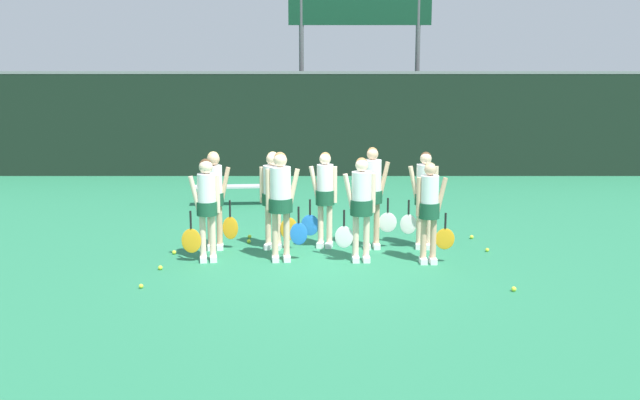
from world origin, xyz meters
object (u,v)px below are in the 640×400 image
(scoreboard, at_px, (359,12))
(player_6, at_px, (324,193))
(bench_courtside, at_px, (242,188))
(tennis_ball_5, at_px, (471,237))
(player_8, at_px, (424,192))
(player_0, at_px, (205,202))
(player_3, at_px, (429,206))
(player_2, at_px, (360,201))
(tennis_ball_0, at_px, (173,252))
(tennis_ball_2, at_px, (349,237))
(player_5, at_px, (272,192))
(tennis_ball_6, at_px, (513,289))
(tennis_ball_8, at_px, (140,286))
(player_4, at_px, (214,192))
(tennis_ball_4, at_px, (248,241))
(tennis_ball_7, at_px, (160,268))
(tennis_ball_3, at_px, (249,237))
(player_1, at_px, (280,196))
(player_7, at_px, (372,190))
(tennis_ball_1, at_px, (486,250))

(scoreboard, xyz_separation_m, player_6, (-1.09, -9.69, -3.65))
(bench_courtside, relative_size, tennis_ball_5, 31.42)
(player_8, bearing_deg, tennis_ball_5, 41.73)
(player_0, relative_size, player_3, 1.03)
(player_2, bearing_deg, player_6, 119.53)
(tennis_ball_0, relative_size, tennis_ball_2, 1.06)
(player_5, bearing_deg, bench_courtside, 111.48)
(player_5, xyz_separation_m, tennis_ball_6, (3.55, -2.47, -0.97))
(tennis_ball_8, bearing_deg, player_4, 71.56)
(tennis_ball_0, bearing_deg, tennis_ball_4, 33.08)
(tennis_ball_5, height_order, tennis_ball_7, same)
(tennis_ball_0, height_order, tennis_ball_8, tennis_ball_0)
(player_0, relative_size, tennis_ball_2, 25.81)
(scoreboard, relative_size, tennis_ball_3, 84.49)
(player_0, height_order, player_6, player_0)
(player_4, relative_size, tennis_ball_6, 23.67)
(player_1, distance_m, tennis_ball_0, 2.15)
(tennis_ball_5, bearing_deg, tennis_ball_2, 179.87)
(player_6, bearing_deg, player_5, -164.13)
(bench_courtside, height_order, tennis_ball_3, bench_courtside)
(tennis_ball_8, bearing_deg, tennis_ball_2, 44.28)
(tennis_ball_4, distance_m, tennis_ball_6, 4.93)
(player_7, bearing_deg, player_6, 169.62)
(tennis_ball_1, distance_m, tennis_ball_6, 2.24)
(scoreboard, bearing_deg, player_8, -86.28)
(player_5, height_order, tennis_ball_4, player_5)
(player_7, xyz_separation_m, tennis_ball_8, (-3.48, -2.34, -1.01))
(tennis_ball_7, distance_m, tennis_ball_8, 0.97)
(player_0, bearing_deg, player_8, 3.22)
(player_1, xyz_separation_m, tennis_ball_2, (1.18, 1.53, -1.04))
(player_7, relative_size, tennis_ball_8, 27.19)
(bench_courtside, height_order, tennis_ball_7, bench_courtside)
(tennis_ball_5, bearing_deg, player_8, -145.01)
(player_1, relative_size, tennis_ball_1, 27.47)
(tennis_ball_1, bearing_deg, player_0, -172.81)
(player_6, xyz_separation_m, tennis_ball_1, (2.78, -0.35, -0.93))
(bench_courtside, distance_m, player_4, 4.06)
(player_2, height_order, player_6, player_2)
(player_2, xyz_separation_m, player_5, (-1.46, 0.84, -0.00))
(player_1, xyz_separation_m, player_7, (1.54, 0.83, -0.03))
(bench_courtside, height_order, player_8, player_8)
(player_0, bearing_deg, bench_courtside, 78.95)
(tennis_ball_1, bearing_deg, player_8, 166.45)
(player_7, bearing_deg, tennis_ball_8, -149.73)
(player_3, relative_size, player_5, 0.97)
(player_5, bearing_deg, player_3, -11.95)
(bench_courtside, bearing_deg, scoreboard, 58.24)
(player_3, bearing_deg, tennis_ball_3, 150.03)
(tennis_ball_0, relative_size, tennis_ball_6, 0.96)
(player_6, relative_size, tennis_ball_7, 23.79)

